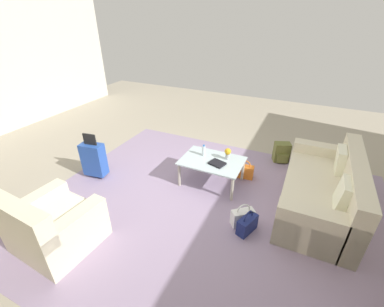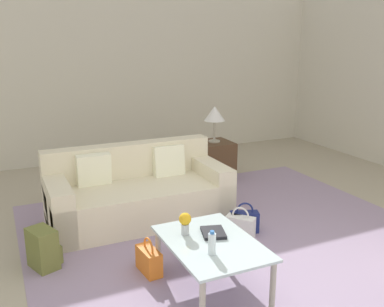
% 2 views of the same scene
% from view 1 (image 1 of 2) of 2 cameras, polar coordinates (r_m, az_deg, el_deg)
% --- Properties ---
extents(ground_plane, '(12.00, 12.00, 0.00)m').
position_cam_1_polar(ground_plane, '(4.39, -3.06, -8.54)').
color(ground_plane, '#A89E89').
extents(area_rug, '(5.20, 4.40, 0.01)m').
position_cam_1_polar(area_rug, '(4.06, 3.28, -12.26)').
color(area_rug, '#9984A3').
rests_on(area_rug, ground).
extents(couch, '(1.00, 2.13, 0.88)m').
position_cam_1_polar(couch, '(4.39, 27.60, -7.59)').
color(couch, beige).
rests_on(couch, ground).
extents(armchair, '(0.99, 0.94, 0.87)m').
position_cam_1_polar(armchair, '(3.78, -28.74, -14.41)').
color(armchair, beige).
rests_on(armchair, ground).
extents(coffee_table, '(1.04, 0.74, 0.46)m').
position_cam_1_polar(coffee_table, '(4.41, 4.46, -2.14)').
color(coffee_table, silver).
rests_on(coffee_table, ground).
extents(water_bottle, '(0.06, 0.06, 0.20)m').
position_cam_1_polar(water_bottle, '(4.48, 2.61, 0.66)').
color(water_bottle, silver).
rests_on(water_bottle, coffee_table).
extents(coffee_table_book, '(0.29, 0.26, 0.03)m').
position_cam_1_polar(coffee_table_book, '(4.27, 5.61, -2.18)').
color(coffee_table_book, black).
rests_on(coffee_table_book, coffee_table).
extents(flower_vase, '(0.11, 0.11, 0.21)m').
position_cam_1_polar(flower_vase, '(4.38, 7.94, 0.16)').
color(flower_vase, '#B2B7BC').
rests_on(flower_vase, coffee_table).
extents(suitcase_blue, '(0.43, 0.28, 0.85)m').
position_cam_1_polar(suitcase_blue, '(4.93, -20.99, -1.14)').
color(suitcase_blue, '#2851AD').
rests_on(suitcase_blue, ground).
extents(handbag_white, '(0.33, 0.31, 0.36)m').
position_cam_1_polar(handbag_white, '(3.81, 11.20, -13.66)').
color(handbag_white, white).
rests_on(handbag_white, ground).
extents(handbag_orange, '(0.33, 0.17, 0.36)m').
position_cam_1_polar(handbag_orange, '(4.77, 11.59, -3.89)').
color(handbag_orange, orange).
rests_on(handbag_orange, ground).
extents(handbag_navy, '(0.24, 0.35, 0.36)m').
position_cam_1_polar(handbag_navy, '(3.72, 12.17, -15.12)').
color(handbag_navy, navy).
rests_on(handbag_navy, ground).
extents(backpack_olive, '(0.35, 0.32, 0.40)m').
position_cam_1_polar(backpack_olive, '(5.45, 19.29, 0.15)').
color(backpack_olive, olive).
rests_on(backpack_olive, ground).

